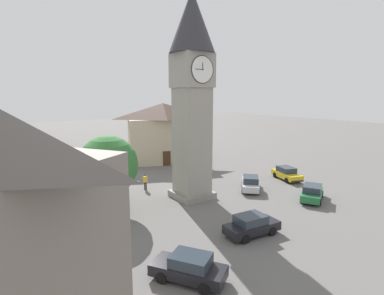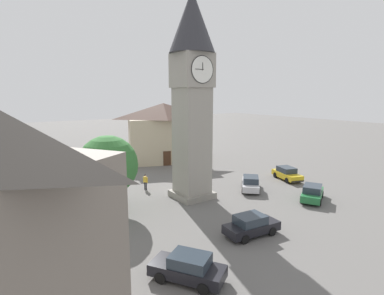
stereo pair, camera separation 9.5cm
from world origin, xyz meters
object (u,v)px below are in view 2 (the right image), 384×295
(clock_tower, at_px, (192,80))
(car_red_corner, at_px, (251,225))
(car_blue_kerb, at_px, (251,183))
(car_black_far, at_px, (312,193))
(car_white_side, at_px, (115,174))
(building_shop_left, at_px, (164,132))
(tree, at_px, (108,165))
(car_silver_kerb, at_px, (287,174))
(car_green_alley, at_px, (188,268))
(pedestrian, at_px, (145,180))

(clock_tower, xyz_separation_m, car_red_corner, (1.21, 9.19, -10.63))
(car_blue_kerb, relative_size, car_black_far, 0.93)
(car_white_side, relative_size, building_shop_left, 0.38)
(clock_tower, relative_size, tree, 2.91)
(clock_tower, distance_m, car_blue_kerb, 12.52)
(clock_tower, xyz_separation_m, car_silver_kerb, (-12.83, 1.43, -10.63))
(clock_tower, relative_size, car_blue_kerb, 4.75)
(car_silver_kerb, bearing_deg, car_red_corner, 28.94)
(car_black_far, bearing_deg, car_silver_kerb, -123.21)
(car_green_alley, bearing_deg, car_white_side, -100.47)
(car_red_corner, xyz_separation_m, building_shop_left, (-6.89, -24.65, 3.73))
(car_red_corner, height_order, tree, tree)
(tree, bearing_deg, car_silver_kerb, 173.86)
(clock_tower, height_order, car_red_corner, clock_tower)
(car_blue_kerb, height_order, car_green_alley, same)
(pedestrian, xyz_separation_m, building_shop_left, (-8.39, -10.66, 3.48))
(car_silver_kerb, bearing_deg, tree, -6.14)
(car_red_corner, bearing_deg, car_silver_kerb, -151.06)
(car_red_corner, xyz_separation_m, car_white_side, (2.89, -19.24, 0.00))
(clock_tower, bearing_deg, car_blue_kerb, 164.55)
(tree, bearing_deg, car_blue_kerb, 169.85)
(tree, distance_m, building_shop_left, 20.08)
(car_blue_kerb, xyz_separation_m, building_shop_left, (0.69, -17.23, 3.73))
(tree, bearing_deg, car_green_alley, 90.28)
(car_silver_kerb, bearing_deg, building_shop_left, -67.07)
(building_shop_left, bearing_deg, car_green_alley, 62.71)
(car_silver_kerb, xyz_separation_m, car_black_far, (3.91, 5.97, 0.00))
(car_green_alley, bearing_deg, tree, -89.72)
(car_white_side, xyz_separation_m, car_black_far, (-13.01, 17.46, 0.00))
(pedestrian, bearing_deg, car_green_alley, 71.54)
(car_red_corner, height_order, car_black_far, same)
(car_blue_kerb, bearing_deg, car_black_far, 114.29)
(car_silver_kerb, height_order, building_shop_left, building_shop_left)
(car_black_far, relative_size, tree, 0.66)
(clock_tower, height_order, car_silver_kerb, clock_tower)
(car_black_far, xyz_separation_m, car_green_alley, (16.91, 3.64, 0.00))
(pedestrian, bearing_deg, car_silver_kerb, 158.15)
(building_shop_left, bearing_deg, car_silver_kerb, 112.93)
(car_blue_kerb, relative_size, car_white_side, 0.92)
(car_silver_kerb, xyz_separation_m, car_green_alley, (20.82, 9.61, 0.00))
(clock_tower, distance_m, building_shop_left, 17.87)
(car_red_corner, height_order, building_shop_left, building_shop_left)
(pedestrian, bearing_deg, clock_tower, 119.42)
(car_silver_kerb, xyz_separation_m, building_shop_left, (7.15, -16.89, 3.73))
(clock_tower, height_order, car_white_side, clock_tower)
(car_green_alley, height_order, pedestrian, pedestrian)
(car_blue_kerb, bearing_deg, car_green_alley, 32.84)
(car_silver_kerb, distance_m, pedestrian, 16.74)
(car_blue_kerb, xyz_separation_m, car_green_alley, (14.37, 9.27, 0.00))
(car_silver_kerb, bearing_deg, clock_tower, -6.34)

